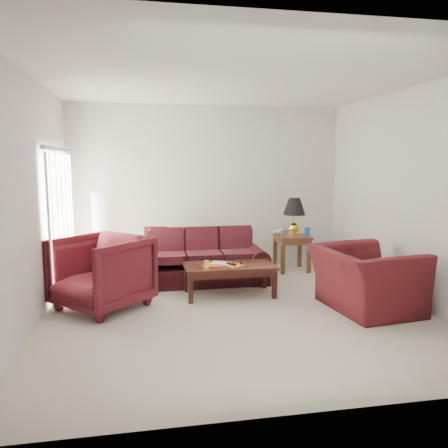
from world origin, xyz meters
The scene contains 19 objects.
floor centered at (0.00, 0.00, 0.00)m, with size 5.00×5.00×0.00m, color beige.
blinds centered at (-2.42, 1.30, 1.08)m, with size 0.10×2.00×2.16m, color silver.
sofa centered at (-0.25, 1.41, 0.43)m, with size 2.08×0.90×0.85m, color black, non-canonical shape.
throw_pillow centered at (-1.00, 2.01, 0.67)m, with size 0.39×0.11×0.39m, color black.
end_table centered at (1.46, 1.95, 0.32)m, with size 0.59×0.59×0.65m, color brown, non-canonical shape.
table_lamp centered at (1.51, 2.00, 0.99)m, with size 0.41×0.41×0.68m, color #E0C346, non-canonical shape.
clock centered at (1.29, 1.84, 0.71)m, with size 0.13×0.05×0.13m, color silver.
blue_canister centered at (1.70, 1.82, 0.73)m, with size 0.10×0.10×0.16m, color #174499.
picture_frame centered at (1.29, 2.18, 0.72)m, with size 0.12×0.02×0.15m, color #B2B2B6.
floor_lamp centered at (-1.96, 2.20, 0.74)m, with size 0.24×0.24×1.47m, color white, non-canonical shape.
armchair_left centered at (-1.76, 0.40, 0.50)m, with size 1.06×1.09×0.99m, color #491118.
armchair_right centered at (1.72, -0.29, 0.42)m, with size 1.29×1.13×0.84m, color #3E0E12.
coffee_table centered at (0.05, 0.66, 0.23)m, with size 1.33×0.67×0.47m, color black, non-canonical shape.
magazine_red centered at (-0.23, 0.61, 0.47)m, with size 0.26×0.19×0.01m, color #C34113.
magazine_white centered at (-0.07, 0.73, 0.48)m, with size 0.29×0.22×0.02m, color white.
magazine_orange centered at (0.11, 0.55, 0.47)m, with size 0.27×0.20×0.02m, color #C36D17.
remote_a centered at (0.06, 0.58, 0.49)m, with size 0.05×0.17×0.02m, color black.
remote_b centered at (0.22, 0.64, 0.49)m, with size 0.04×0.15×0.02m, color black.
yellow_glass centered at (-0.32, 0.49, 0.52)m, with size 0.07×0.07×0.12m, color yellow.
Camera 1 is at (-1.16, -5.54, 1.96)m, focal length 35.00 mm.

